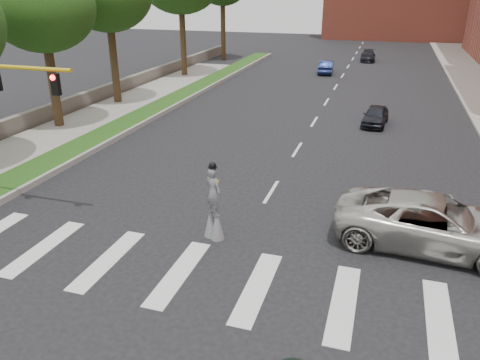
# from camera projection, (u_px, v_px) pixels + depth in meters

# --- Properties ---
(ground_plane) EXTENTS (160.00, 160.00, 0.00)m
(ground_plane) POSITION_uv_depth(u_px,v_px,m) (205.00, 299.00, 13.60)
(ground_plane) COLOR black
(ground_plane) RESTS_ON ground
(grass_median) EXTENTS (2.00, 60.00, 0.25)m
(grass_median) POSITION_uv_depth(u_px,v_px,m) (158.00, 107.00, 34.33)
(grass_median) COLOR #1E4513
(grass_median) RESTS_ON ground
(median_curb) EXTENTS (0.20, 60.00, 0.28)m
(median_curb) POSITION_uv_depth(u_px,v_px,m) (171.00, 108.00, 34.03)
(median_curb) COLOR gray
(median_curb) RESTS_ON ground
(sidewalk_left) EXTENTS (4.00, 60.00, 0.18)m
(sidewalk_left) POSITION_uv_depth(u_px,v_px,m) (30.00, 145.00, 26.36)
(sidewalk_left) COLOR gray
(sidewalk_left) RESTS_ON ground
(stone_wall) EXTENTS (0.50, 56.00, 1.10)m
(stone_wall) POSITION_uv_depth(u_px,v_px,m) (107.00, 91.00, 37.44)
(stone_wall) COLOR #5E5851
(stone_wall) RESTS_ON ground
(stilt_performer) EXTENTS (0.81, 0.67, 2.89)m
(stilt_performer) POSITION_uv_depth(u_px,v_px,m) (214.00, 208.00, 16.52)
(stilt_performer) COLOR #382616
(stilt_performer) RESTS_ON ground
(suv_crossing) EXTENTS (6.77, 3.52, 1.82)m
(suv_crossing) POSITION_uv_depth(u_px,v_px,m) (432.00, 223.00, 16.02)
(suv_crossing) COLOR #B7B4AD
(suv_crossing) RESTS_ON ground
(car_near) EXTENTS (1.76, 3.72, 1.23)m
(car_near) POSITION_uv_depth(u_px,v_px,m) (375.00, 116.00, 30.29)
(car_near) COLOR black
(car_near) RESTS_ON ground
(car_mid) EXTENTS (1.72, 4.09, 1.31)m
(car_mid) POSITION_uv_depth(u_px,v_px,m) (326.00, 67.00, 47.99)
(car_mid) COLOR navy
(car_mid) RESTS_ON ground
(car_far) EXTENTS (1.84, 4.19, 1.20)m
(car_far) POSITION_uv_depth(u_px,v_px,m) (368.00, 56.00, 55.78)
(car_far) COLOR black
(car_far) RESTS_ON ground
(tree_2) EXTENTS (6.17, 6.17, 9.91)m
(tree_2) POSITION_uv_depth(u_px,v_px,m) (41.00, 7.00, 27.07)
(tree_2) COLOR #382616
(tree_2) RESTS_ON ground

